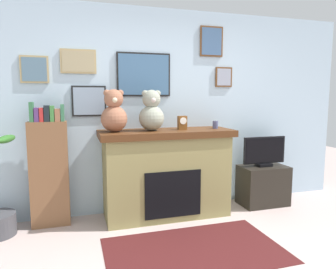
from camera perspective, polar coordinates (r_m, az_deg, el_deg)
The scene contains 10 objects.
back_wall at distance 4.16m, azimuth -0.18°, elevation 4.44°, with size 5.20×0.15×2.60m.
fireplace at distance 3.91m, azimuth -0.30°, elevation -7.00°, with size 1.64×0.62×1.08m.
bookshelf at distance 3.82m, azimuth -20.92°, elevation -6.00°, with size 0.42×0.16×1.43m.
tv_stand at distance 4.55m, azimuth 16.98°, elevation -8.87°, with size 0.64×0.40×0.54m, color black.
television at distance 4.45m, azimuth 17.21°, elevation -3.07°, with size 0.62×0.14×0.41m.
area_rug at distance 3.25m, azimuth 4.86°, elevation -20.32°, with size 1.72×1.03×0.01m, color #461717.
candle_jar at distance 4.03m, azimuth 8.65°, elevation 1.78°, with size 0.07×0.07×0.10m, color #4C517A.
mantel_clock at distance 3.85m, azimuth 2.62°, elevation 2.16°, with size 0.11×0.08×0.17m.
teddy_bear_tan at distance 3.65m, azimuth -9.86°, elevation 3.92°, with size 0.31×0.31×0.49m.
teddy_bear_grey at distance 3.73m, azimuth -3.05°, elevation 4.06°, with size 0.30×0.30×0.49m.
Camera 1 is at (-1.20, -1.98, 1.50)m, focal length 33.30 mm.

